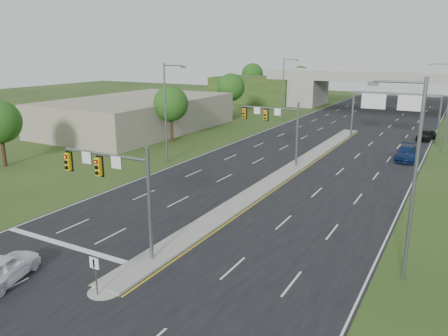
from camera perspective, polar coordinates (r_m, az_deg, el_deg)
ground at (r=27.16m, az=-9.36°, el=-11.86°), size 240.00×240.00×0.00m
road at (r=57.25m, az=12.76°, el=2.40°), size 24.00×160.00×0.02m
median at (r=46.14m, az=8.50°, el=-0.31°), size 2.00×54.00×0.16m
median_nose at (r=24.52m, az=-15.34°, el=-15.13°), size 2.00×2.00×0.16m
lane_markings at (r=51.76m, az=10.19°, el=1.22°), size 23.72×160.00×0.01m
signal_mast_near at (r=26.77m, az=-13.70°, el=-1.61°), size 6.62×0.60×7.00m
signal_mast_far at (r=47.72m, az=6.98°, el=5.94°), size 6.62×0.60×7.00m
keep_right_sign at (r=23.52m, az=-16.49°, el=-12.64°), size 0.60×0.13×2.20m
sign_gantry at (r=64.67m, az=21.31°, el=7.88°), size 11.58×0.44×6.67m
overpass at (r=100.35m, az=20.34°, el=9.21°), size 80.00×14.00×8.10m
lightpole_l_mid at (r=48.60m, az=-7.48°, el=7.73°), size 2.85×0.25×11.00m
lightpole_l_far at (r=79.39m, az=7.87°, el=10.53°), size 2.85×0.25×11.00m
lightpole_r_near at (r=24.65m, az=23.26°, el=-0.53°), size 2.85×0.25×11.00m
lightpole_r_far at (r=59.14m, az=27.07°, el=7.52°), size 2.85×0.25×11.00m
tree_l_near at (r=60.66m, az=-6.98°, el=8.31°), size 4.80×4.80×7.60m
tree_l_mid at (r=83.89m, az=0.92°, el=10.50°), size 5.20×5.20×8.12m
tree_back_a at (r=124.93m, az=3.74°, el=12.13°), size 6.00×6.00×8.85m
tree_back_b at (r=119.64m, az=9.93°, el=11.65°), size 5.60×5.60×8.32m
commercial_building at (r=71.02m, az=-11.14°, el=6.94°), size 18.00×30.00×5.00m
car_white at (r=26.94m, az=-27.03°, el=-11.68°), size 3.28×5.14×1.63m
car_far_b at (r=54.39m, az=22.76°, el=1.80°), size 2.37×5.54×1.59m
car_far_c at (r=67.69m, az=24.91°, el=3.93°), size 2.68×4.58×1.46m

